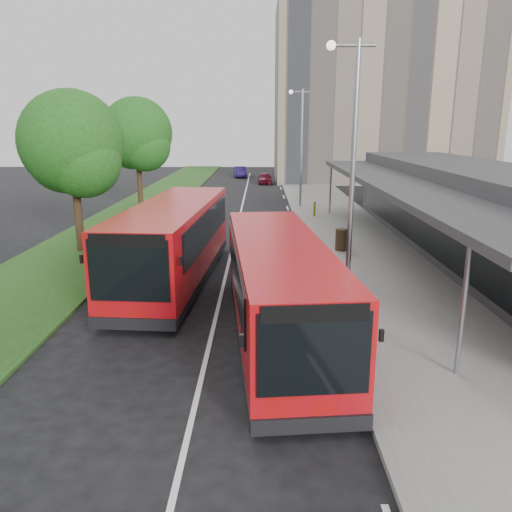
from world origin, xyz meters
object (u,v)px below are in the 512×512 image
Objects in this scene: lamp_post_far at (300,141)px; bus_main at (279,289)px; litter_bin at (341,240)px; tree_mid at (72,149)px; bollard at (314,209)px; lamp_post_near at (350,159)px; tree_far at (137,138)px; car_near at (265,178)px; car_far at (240,172)px; bus_second at (174,242)px.

lamp_post_far is 23.01m from bus_main.
litter_bin is at bearing 65.91° from bus_main.
tree_mid is 7.99× the size of bollard.
lamp_post_near is 16.43m from bollard.
tree_mid is at bearing 127.01° from bus_main.
tree_far is at bearing 106.81° from bus_main.
lamp_post_far reaches higher than car_near.
tree_far is at bearing 90.00° from tree_mid.
bus_main is at bearing -67.75° from tree_far.
lamp_post_near reaches higher than tree_far.
car_far is (-5.16, 22.76, -4.11)m from lamp_post_far.
tree_mid is 30.40m from car_near.
bus_second is 3.15× the size of car_near.
lamp_post_near is at bearing 44.37° from bus_main.
bus_second reaches higher than bus_main.
car_far reaches higher than car_near.
lamp_post_near is 20.00m from lamp_post_far.
car_near is 0.91× the size of car_far.
tree_mid reaches higher than bus_main.
tree_far is at bearing 120.29° from lamp_post_near.
bus_second is at bearing 120.40° from bus_main.
car_near is (-2.99, 19.96, -0.03)m from bollard.
lamp_post_far is 8.04× the size of litter_bin.
litter_bin is (0.97, -13.14, -4.07)m from lamp_post_far.
lamp_post_near is (11.13, -19.05, -0.22)m from tree_far.
tree_mid reaches higher than litter_bin.
tree_mid reaches higher than car_near.
car_far is at bearing 102.24° from bollard.
tree_mid is at bearing -130.68° from lamp_post_far.
tree_far is 11.17m from lamp_post_far.
bus_main reaches higher than car_near.
lamp_post_near reaches higher than car_near.
bus_main is 10.08m from litter_bin.
tree_mid is 12.00m from tree_far.
lamp_post_far is (11.13, 0.95, -0.22)m from tree_far.
car_near is at bearing 84.67° from bus_main.
car_near is (3.63, 33.38, -0.94)m from bus_second.
tree_mid is 17.07m from lamp_post_far.
bollard is 27.49m from car_far.
bollard is (2.91, 18.55, -0.79)m from bus_main.
lamp_post_far reaches higher than bus_main.
tree_mid is at bearing 147.64° from lamp_post_near.
lamp_post_near is 8.04× the size of litter_bin.
lamp_post_near is 4.81m from bus_main.
bus_second is at bearing -97.52° from car_near.
tree_mid is 0.91× the size of lamp_post_near.
litter_bin is at bearing 81.97° from lamp_post_near.
tree_mid is 7.62m from bus_second.
bus_main is (-2.25, -2.66, -3.32)m from lamp_post_near.
car_near is (-2.32, 35.85, -4.15)m from lamp_post_near.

